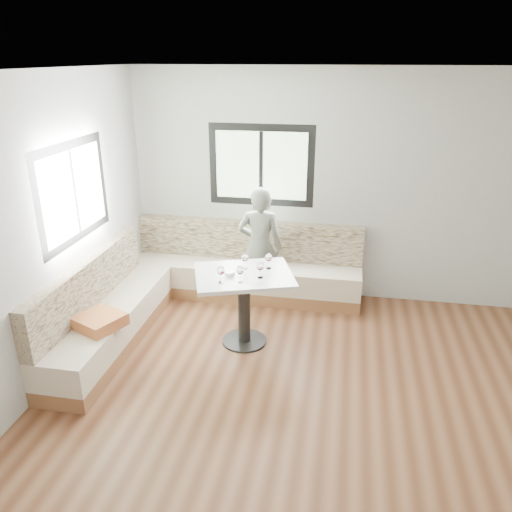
{
  "coord_description": "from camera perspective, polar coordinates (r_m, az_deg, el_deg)",
  "views": [
    {
      "loc": [
        0.14,
        -3.46,
        2.9
      ],
      "look_at": [
        -0.73,
        1.23,
        0.97
      ],
      "focal_mm": 35.0,
      "sensor_mm": 36.0,
      "label": 1
    }
  ],
  "objects": [
    {
      "name": "olive_ramekin",
      "position": [
        5.1,
        -3.02,
        -2.0
      ],
      "size": [
        0.1,
        0.1,
        0.04
      ],
      "color": "white",
      "rests_on": "table"
    },
    {
      "name": "wine_glass_e",
      "position": [
        5.22,
        1.46,
        -0.21
      ],
      "size": [
        0.08,
        0.08,
        0.17
      ],
      "color": "white",
      "rests_on": "table"
    },
    {
      "name": "wine_glass_d",
      "position": [
        5.21,
        -1.29,
        -0.24
      ],
      "size": [
        0.08,
        0.08,
        0.17
      ],
      "color": "white",
      "rests_on": "table"
    },
    {
      "name": "wine_glass_b",
      "position": [
        4.91,
        -1.83,
        -1.69
      ],
      "size": [
        0.08,
        0.08,
        0.17
      ],
      "color": "white",
      "rests_on": "table"
    },
    {
      "name": "banquette",
      "position": [
        5.96,
        -7.47,
        -3.76
      ],
      "size": [
        2.9,
        2.8,
        0.95
      ],
      "color": "#96623C",
      "rests_on": "ground"
    },
    {
      "name": "wine_glass_a",
      "position": [
        4.91,
        -4.05,
        -1.75
      ],
      "size": [
        0.08,
        0.08,
        0.17
      ],
      "color": "white",
      "rests_on": "table"
    },
    {
      "name": "table",
      "position": [
        5.23,
        -1.39,
        -4.05
      ],
      "size": [
        1.18,
        1.05,
        0.81
      ],
      "rotation": [
        0.0,
        0.0,
        0.34
      ],
      "color": "black",
      "rests_on": "ground"
    },
    {
      "name": "wine_glass_c",
      "position": [
        5.0,
        0.5,
        -1.23
      ],
      "size": [
        0.08,
        0.08,
        0.17
      ],
      "color": "white",
      "rests_on": "table"
    },
    {
      "name": "person",
      "position": [
        6.03,
        0.46,
        1.02
      ],
      "size": [
        0.56,
        0.38,
        1.49
      ],
      "primitive_type": "imported",
      "rotation": [
        0.0,
        0.0,
        3.19
      ],
      "color": "slate",
      "rests_on": "ground"
    },
    {
      "name": "room",
      "position": [
        3.85,
        6.4,
        -0.92
      ],
      "size": [
        5.01,
        5.01,
        2.81
      ],
      "color": "brown",
      "rests_on": "ground"
    }
  ]
}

